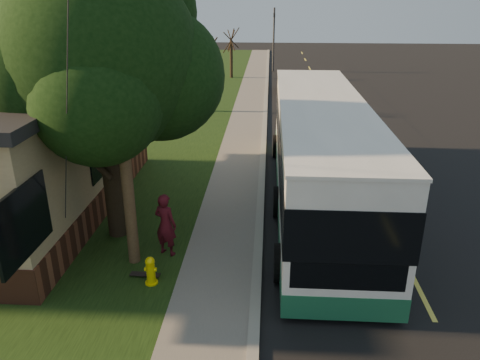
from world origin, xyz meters
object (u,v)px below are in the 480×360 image
fire_hydrant (151,271)px  transit_bus (320,151)px  traffic_signal (274,35)px  utility_pole (118,92)px  skateboard_spare (145,275)px  bare_tree_far (231,54)px  distant_car (291,82)px  bare_tree_near (207,76)px  skateboard_main (131,223)px  leafy_tree (103,59)px  skateboarder (166,225)px

fire_hydrant → transit_bus: size_ratio=0.06×
fire_hydrant → traffic_signal: size_ratio=0.13×
utility_pole → skateboard_spare: (0.47, -0.71, -4.51)m
bare_tree_far → distant_car: bearing=-49.2°
bare_tree_near → distant_car: 8.48m
fire_hydrant → skateboard_main: fire_hydrant is taller
transit_bus → distant_car: (-0.19, 19.31, -1.18)m
leafy_tree → bare_tree_far: 27.56m
transit_bus → skateboard_main: size_ratio=16.60×
bare_tree_far → transit_bus: (4.93, -24.80, -0.12)m
distant_car → leafy_tree: bearing=-110.0°
bare_tree_far → skateboard_main: 27.00m
skateboarder → skateboard_spare: bearing=96.7°
transit_bus → distant_car: 19.35m
utility_pole → bare_tree_far: 29.13m
bare_tree_far → transit_bus: bare_tree_far is taller
utility_pole → skateboard_spare: bearing=-56.5°
skateboard_main → skateboard_spare: (1.16, -2.81, -0.00)m
bare_tree_far → distant_car: bare_tree_far is taller
leafy_tree → transit_bus: 7.39m
utility_pole → bare_tree_far: (0.31, 29.01, -2.63)m
utility_pole → traffic_signal: 33.26m
fire_hydrant → bare_tree_far: 30.04m
fire_hydrant → utility_pole: bearing=125.4°
fire_hydrant → leafy_tree: 5.65m
skateboarder → distant_car: (4.24, 23.08, -0.27)m
bare_tree_far → transit_bus: 25.29m
bare_tree_near → bare_tree_far: bearing=87.6°
skateboard_main → leafy_tree: bearing=-111.9°
distant_car → skateboard_main: bearing=-109.8°
fire_hydrant → skateboarder: (0.10, 1.43, 0.53)m
fire_hydrant → skateboard_spare: bearing=129.8°
traffic_signal → utility_pole: bearing=-96.6°
traffic_signal → distant_car: bearing=-82.6°
fire_hydrant → utility_pole: 4.37m
bare_tree_far → skateboarder: bearing=-89.0°
utility_pole → leafy_tree: utility_pole is taller
transit_bus → distant_car: size_ratio=3.19×
transit_bus → bare_tree_near: bearing=113.0°
skateboard_spare → distant_car: (4.57, 24.23, 0.57)m
skateboarder → bare_tree_far: bearing=-66.2°
bare_tree_near → skateboard_main: bearing=-91.9°
bare_tree_far → traffic_signal: (3.50, 4.00, 1.16)m
bare_tree_far → skateboarder: size_ratio=2.26×
skateboard_main → skateboard_spare: size_ratio=1.01×
bare_tree_near → distant_car: bearing=51.2°
skateboard_spare → skateboarder: bearing=73.9°
skateboard_main → skateboard_spare: 3.04m
fire_hydrant → bare_tree_far: bare_tree_far is taller
leafy_tree → distant_car: leafy_tree is taller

